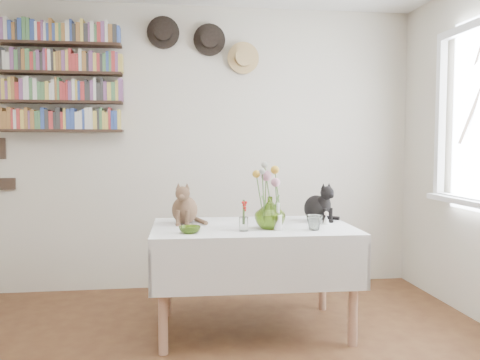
{
  "coord_description": "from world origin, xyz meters",
  "views": [
    {
      "loc": [
        -0.2,
        -2.3,
        1.28
      ],
      "look_at": [
        0.25,
        1.01,
        1.05
      ],
      "focal_mm": 38.0,
      "sensor_mm": 36.0,
      "label": 1
    }
  ],
  "objects": [
    {
      "name": "room",
      "position": [
        0.0,
        0.0,
        1.25
      ],
      "size": [
        4.08,
        4.58,
        2.58
      ],
      "color": "brown",
      "rests_on": "ground"
    },
    {
      "name": "black_cat",
      "position": [
        0.85,
        1.25,
        0.87
      ],
      "size": [
        0.29,
        0.31,
        0.29
      ],
      "primitive_type": null,
      "rotation": [
        0.0,
        0.0,
        0.51
      ],
      "color": "black",
      "rests_on": "dining_table"
    },
    {
      "name": "porcelain_figurine",
      "position": [
        0.87,
        1.08,
        0.77
      ],
      "size": [
        0.05,
        0.05,
        0.09
      ],
      "color": "white",
      "rests_on": "dining_table"
    },
    {
      "name": "tabby_cat",
      "position": [
        -0.1,
        1.27,
        0.88
      ],
      "size": [
        0.24,
        0.28,
        0.3
      ],
      "primitive_type": null,
      "rotation": [
        0.0,
        0.0,
        -0.16
      ],
      "color": "brown",
      "rests_on": "dining_table"
    },
    {
      "name": "flower_bouquet",
      "position": [
        0.45,
        0.98,
        1.07
      ],
      "size": [
        0.17,
        0.12,
        0.39
      ],
      "color": "#4C7233",
      "rests_on": "flower_vase"
    },
    {
      "name": "wall_art_plaques",
      "position": [
        -1.63,
        2.23,
        1.12
      ],
      "size": [
        0.21,
        0.02,
        0.44
      ],
      "color": "#38281E",
      "rests_on": "room"
    },
    {
      "name": "flower_vase",
      "position": [
        0.45,
        0.97,
        0.83
      ],
      "size": [
        0.26,
        0.26,
        0.21
      ],
      "primitive_type": "imported",
      "rotation": [
        0.0,
        0.0,
        0.36
      ],
      "color": "#8AB238",
      "rests_on": "dining_table"
    },
    {
      "name": "wall_hats",
      "position": [
        0.12,
        2.19,
        2.17
      ],
      "size": [
        0.98,
        0.09,
        0.48
      ],
      "color": "black",
      "rests_on": "room"
    },
    {
      "name": "candlestick",
      "position": [
        0.49,
        0.89,
        0.79
      ],
      "size": [
        0.05,
        0.05,
        0.18
      ],
      "color": "white",
      "rests_on": "dining_table"
    },
    {
      "name": "berry_jar",
      "position": [
        0.26,
        0.9,
        0.83
      ],
      "size": [
        0.06,
        0.06,
        0.23
      ],
      "color": "white",
      "rests_on": "dining_table"
    },
    {
      "name": "dining_table",
      "position": [
        0.35,
        1.11,
        0.55
      ],
      "size": [
        1.38,
        0.91,
        0.73
      ],
      "color": "white",
      "rests_on": "room"
    },
    {
      "name": "green_bowl",
      "position": [
        -0.08,
        0.87,
        0.75
      ],
      "size": [
        0.14,
        0.14,
        0.04
      ],
      "primitive_type": "imported",
      "rotation": [
        0.0,
        0.0,
        -0.01
      ],
      "color": "#8AB238",
      "rests_on": "dining_table"
    },
    {
      "name": "bookshelf_unit",
      "position": [
        -1.1,
        2.16,
        1.84
      ],
      "size": [
        1.0,
        0.16,
        0.91
      ],
      "color": "#332218",
      "rests_on": "room"
    },
    {
      "name": "drinking_glass",
      "position": [
        0.72,
        0.87,
        0.78
      ],
      "size": [
        0.11,
        0.11,
        0.1
      ],
      "primitive_type": "imported",
      "rotation": [
        0.0,
        0.0,
        -0.03
      ],
      "color": "white",
      "rests_on": "dining_table"
    }
  ]
}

